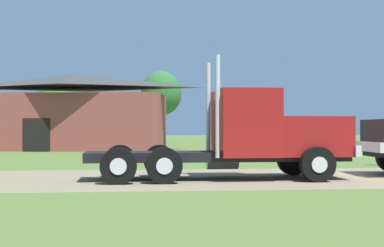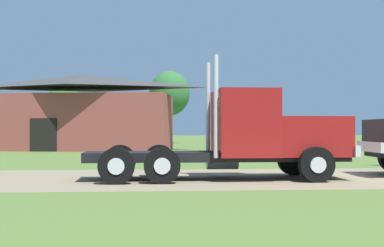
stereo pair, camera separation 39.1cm
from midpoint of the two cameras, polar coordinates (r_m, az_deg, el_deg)
ground_plane at (r=17.66m, az=16.93°, el=-5.48°), size 200.00×200.00×0.00m
dirt_track at (r=17.66m, az=16.93°, el=-5.47°), size 120.00×6.88×0.01m
truck_foreground_white at (r=16.29m, az=7.16°, el=-1.44°), size 8.00×2.82×3.63m
shed_building at (r=38.40m, az=-11.38°, el=1.03°), size 13.60×7.32×5.33m
tree_mid at (r=58.63m, az=-13.30°, el=2.42°), size 3.44×3.44×6.46m
tree_right at (r=54.74m, az=-2.22°, el=3.21°), size 4.16×4.16×7.41m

